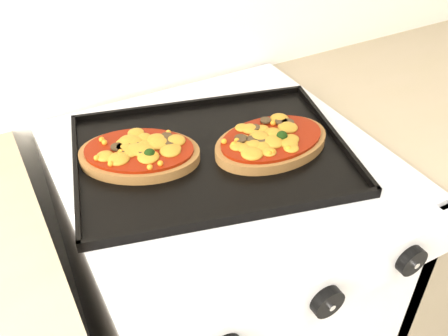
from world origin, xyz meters
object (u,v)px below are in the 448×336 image
stove (223,305)px  pizza_right (271,141)px  pizza_left (139,152)px  baking_tray (211,153)px

stove → pizza_right: bearing=-19.1°
pizza_left → pizza_right: size_ratio=0.97×
baking_tray → pizza_right: bearing=-5.6°
stove → pizza_right: pizza_right is taller
pizza_left → baking_tray: bearing=-20.5°
baking_tray → pizza_right: 0.12m
baking_tray → stove: bearing=-6.6°
pizza_right → pizza_left: bearing=160.1°
stove → pizza_right: 0.49m
pizza_left → stove: bearing=-20.5°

